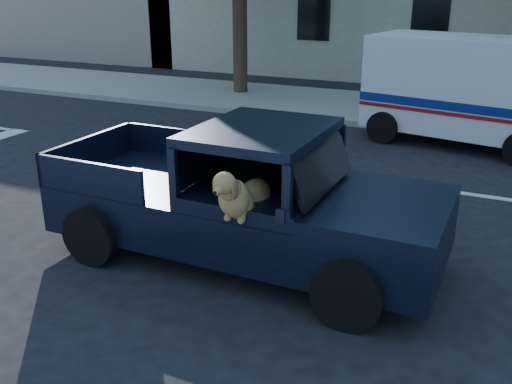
# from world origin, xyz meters

# --- Properties ---
(ground) EXTENTS (120.00, 120.00, 0.00)m
(ground) POSITION_xyz_m (0.00, 0.00, 0.00)
(ground) COLOR black
(ground) RESTS_ON ground
(far_sidewalk) EXTENTS (60.00, 4.00, 0.15)m
(far_sidewalk) POSITION_xyz_m (0.00, 9.20, 0.07)
(far_sidewalk) COLOR gray
(far_sidewalk) RESTS_ON ground
(lane_stripes) EXTENTS (21.60, 0.14, 0.01)m
(lane_stripes) POSITION_xyz_m (2.00, 3.40, 0.01)
(lane_stripes) COLOR silver
(lane_stripes) RESTS_ON ground
(pickup_truck) EXTENTS (5.08, 2.61, 1.81)m
(pickup_truck) POSITION_xyz_m (0.83, -0.34, 0.61)
(pickup_truck) COLOR black
(pickup_truck) RESTS_ON ground
(mail_truck) EXTENTS (4.55, 2.86, 2.33)m
(mail_truck) POSITION_xyz_m (2.86, 6.72, 1.02)
(mail_truck) COLOR silver
(mail_truck) RESTS_ON ground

